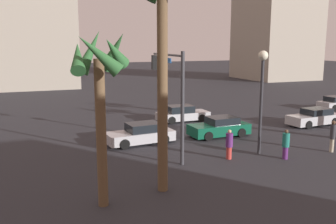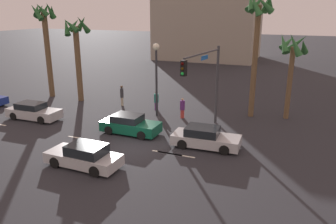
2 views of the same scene
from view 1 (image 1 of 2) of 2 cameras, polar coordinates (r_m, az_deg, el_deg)
ground_plane at (r=27.60m, az=3.31°, el=-2.95°), size 220.00×220.00×0.00m
lane_stripe_1 at (r=34.73m, az=21.66°, el=-0.91°), size 2.54×0.14×0.01m
lane_stripe_2 at (r=29.62m, az=10.42°, el=-2.18°), size 1.81×0.14×0.01m
lane_stripe_3 at (r=26.57m, az=-1.70°, el=-3.45°), size 2.04×0.14×0.01m
lane_stripe_4 at (r=26.36m, az=-2.90°, el=-3.57°), size 2.49×0.14×0.01m
car_1 at (r=30.99m, az=2.21°, el=-0.30°), size 4.43×1.96×1.34m
car_2 at (r=24.05m, az=-4.25°, el=-3.45°), size 4.47×2.09×1.34m
car_3 at (r=31.69m, az=21.79°, el=-0.78°), size 4.53×1.93×1.36m
car_5 at (r=26.13m, az=8.02°, el=-2.36°), size 4.25×1.94×1.38m
traffic_signal at (r=21.11m, az=0.39°, el=4.45°), size 0.94×6.14×6.04m
streetlamp at (r=21.79m, az=14.40°, el=4.50°), size 0.56×0.56×6.04m
pedestrian_0 at (r=21.71m, az=17.83°, el=-4.73°), size 0.52×0.52×1.70m
pedestrian_1 at (r=24.07m, az=24.20°, el=-3.30°), size 0.37×0.37×1.93m
pedestrian_2 at (r=20.95m, az=9.49°, el=-4.90°), size 0.47×0.47×1.70m
palm_tree_1 at (r=14.14m, az=-10.59°, el=5.58°), size 2.47×2.60×7.01m
palm_tree_2 at (r=15.44m, az=-1.02°, el=14.50°), size 2.41×2.65×9.97m
building_1 at (r=61.64m, az=-24.27°, el=15.49°), size 20.20×14.61×25.63m
building_3 at (r=73.74m, az=16.43°, el=12.31°), size 12.56×13.54×18.80m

